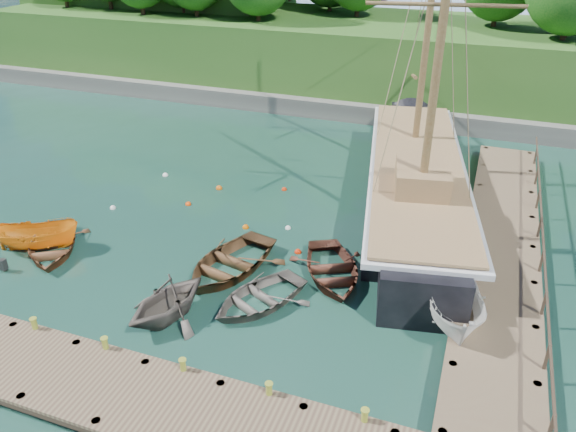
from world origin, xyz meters
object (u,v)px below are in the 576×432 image
rowboat_0 (53,251)px  schooner (415,189)px  motorboat_orange (40,249)px  cabin_boat_white (449,319)px  rowboat_2 (229,271)px  rowboat_3 (258,304)px  rowboat_1 (169,317)px  rowboat_4 (331,276)px

rowboat_0 → schooner: 17.94m
motorboat_orange → cabin_boat_white: cabin_boat_white is taller
motorboat_orange → schooner: 18.57m
rowboat_2 → rowboat_3: rowboat_2 is taller
rowboat_0 → motorboat_orange: bearing=148.9°
rowboat_1 → rowboat_2: rowboat_1 is taller
rowboat_0 → rowboat_2: (8.27, 1.36, 0.00)m
rowboat_2 → schooner: schooner is taller
rowboat_0 → rowboat_2: size_ratio=0.86×
rowboat_1 → cabin_boat_white: cabin_boat_white is taller
rowboat_1 → motorboat_orange: rowboat_1 is taller
rowboat_2 → rowboat_4: size_ratio=1.12×
rowboat_3 → schooner: bearing=94.3°
rowboat_0 → rowboat_3: (10.37, -0.38, 0.00)m
rowboat_4 → cabin_boat_white: size_ratio=0.86×
rowboat_1 → rowboat_2: size_ratio=0.71×
rowboat_1 → rowboat_3: rowboat_1 is taller
rowboat_4 → cabin_boat_white: bearing=-41.0°
rowboat_2 → cabin_boat_white: bearing=12.2°
motorboat_orange → schooner: (15.52, 10.14, 1.07)m
rowboat_3 → motorboat_orange: size_ratio=1.09×
rowboat_2 → cabin_boat_white: size_ratio=0.96×
rowboat_0 → cabin_boat_white: size_ratio=0.83×
rowboat_1 → cabin_boat_white: bearing=35.8°
rowboat_0 → rowboat_4: 12.79m
rowboat_3 → cabin_boat_white: 7.39m
motorboat_orange → cabin_boat_white: 18.36m
rowboat_1 → schooner: 14.47m
motorboat_orange → rowboat_0: bearing=-111.8°
rowboat_3 → motorboat_orange: (-11.10, 0.35, 0.00)m
rowboat_0 → rowboat_3: rowboat_0 is taller
rowboat_0 → rowboat_1: bearing=-50.8°
cabin_boat_white → rowboat_2: bearing=165.2°
rowboat_0 → cabin_boat_white: bearing=-29.4°
cabin_boat_white → schooner: schooner is taller
motorboat_orange → schooner: schooner is taller
rowboat_0 → motorboat_orange: 0.73m
rowboat_4 → rowboat_2: bearing=166.9°
rowboat_3 → cabin_boat_white: size_ratio=0.80×
rowboat_0 → rowboat_3: 10.37m
rowboat_4 → motorboat_orange: 13.51m
rowboat_2 → motorboat_orange: (-9.00, -1.39, 0.00)m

